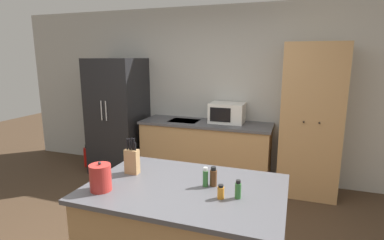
% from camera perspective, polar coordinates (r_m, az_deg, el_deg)
% --- Properties ---
extents(wall_back, '(7.20, 0.06, 2.60)m').
position_cam_1_polar(wall_back, '(4.67, 5.51, 5.11)').
color(wall_back, '#B2B2AD').
rests_on(wall_back, ground_plane).
extents(refrigerator, '(0.79, 0.76, 1.83)m').
position_cam_1_polar(refrigerator, '(5.00, -13.83, 0.81)').
color(refrigerator, black).
rests_on(refrigerator, ground_plane).
extents(back_counter, '(1.95, 0.65, 0.90)m').
position_cam_1_polar(back_counter, '(4.57, 2.56, -5.89)').
color(back_counter, tan).
rests_on(back_counter, ground_plane).
extents(pantry_cabinet, '(0.76, 0.59, 2.03)m').
position_cam_1_polar(pantry_cabinet, '(4.28, 21.60, -0.17)').
color(pantry_cabinet, tan).
rests_on(pantry_cabinet, ground_plane).
extents(kitchen_island, '(1.48, 1.00, 0.89)m').
position_cam_1_polar(kitchen_island, '(2.54, -1.25, -21.64)').
color(kitchen_island, tan).
rests_on(kitchen_island, ground_plane).
extents(microwave, '(0.50, 0.38, 0.29)m').
position_cam_1_polar(microwave, '(4.44, 6.71, 1.38)').
color(microwave, white).
rests_on(microwave, back_counter).
extents(knife_block, '(0.11, 0.07, 0.31)m').
position_cam_1_polar(knife_block, '(2.57, -11.37, -7.53)').
color(knife_block, tan).
rests_on(knife_block, kitchen_island).
extents(spice_bottle_tall_dark, '(0.04, 0.04, 0.15)m').
position_cam_1_polar(spice_bottle_tall_dark, '(2.29, 2.57, -10.89)').
color(spice_bottle_tall_dark, '#337033').
rests_on(spice_bottle_tall_dark, kitchen_island).
extents(spice_bottle_short_red, '(0.04, 0.04, 0.13)m').
position_cam_1_polar(spice_bottle_short_red, '(2.14, 8.76, -13.01)').
color(spice_bottle_short_red, '#337033').
rests_on(spice_bottle_short_red, kitchen_island).
extents(spice_bottle_amber_oil, '(0.05, 0.05, 0.15)m').
position_cam_1_polar(spice_bottle_amber_oil, '(2.30, 4.10, -10.79)').
color(spice_bottle_amber_oil, '#563319').
rests_on(spice_bottle_amber_oil, kitchen_island).
extents(spice_bottle_green_herb, '(0.05, 0.05, 0.10)m').
position_cam_1_polar(spice_bottle_green_herb, '(2.13, 5.50, -13.50)').
color(spice_bottle_green_herb, orange).
rests_on(spice_bottle_green_herb, kitchen_island).
extents(kettle, '(0.16, 0.16, 0.22)m').
position_cam_1_polar(kettle, '(2.32, -17.04, -10.43)').
color(kettle, '#B72D28').
rests_on(kettle, kitchen_island).
extents(fire_extinguisher, '(0.11, 0.11, 0.39)m').
position_cam_1_polar(fire_extinguisher, '(5.48, -19.36, -6.61)').
color(fire_extinguisher, red).
rests_on(fire_extinguisher, ground_plane).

